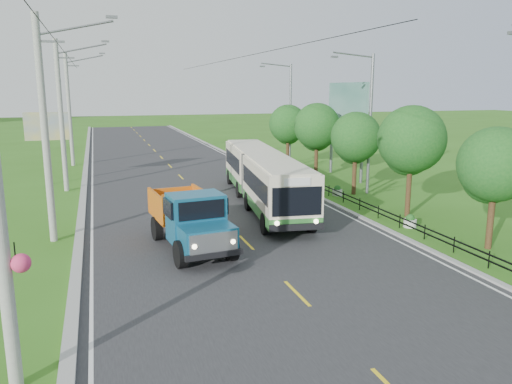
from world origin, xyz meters
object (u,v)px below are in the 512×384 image
tree_third (411,143)px  tree_fifth (317,129)px  streetlight_far (289,110)px  pole_far (70,109)px  billboard_left (47,131)px  tree_fourth (355,140)px  planter_far (292,172)px  pole_near (46,129)px  tree_second (494,168)px  dump_truck (190,216)px  billboard_right (347,108)px  streetlight_mid (368,119)px  bus (263,174)px  planter_near (410,222)px  pole_mid (62,115)px  planter_mid (337,191)px  tree_back (288,126)px

tree_third → tree_fifth: bearing=90.0°
tree_third → streetlight_far: 19.90m
pole_far → billboard_left: (-1.24, -9.00, -1.23)m
tree_fourth → tree_fifth: (0.00, 6.00, 0.27)m
tree_third → planter_far: size_ratio=8.96×
pole_near → streetlight_far: size_ratio=1.10×
tree_second → tree_fifth: size_ratio=0.91×
streetlight_far → billboard_left: 20.56m
tree_fourth → dump_truck: tree_fourth is taller
tree_fifth → billboard_right: bearing=-3.3°
tree_third → billboard_left: size_ratio=1.15×
tree_fifth → streetlight_mid: streetlight_mid is taller
bus → dump_truck: bus is taller
pole_far → tree_third: size_ratio=1.67×
tree_fourth → planter_far: 8.62m
planter_near → planter_far: bearing=90.0°
tree_fourth → pole_far: bearing=133.9°
streetlight_mid → planter_near: 9.46m
pole_far → tree_fourth: size_ratio=1.85×
pole_far → dump_truck: bearing=-78.0°
tree_second → dump_truck: tree_second is taller
tree_second → tree_fourth: bearing=90.0°
pole_far → billboard_left: pole_far is taller
tree_fifth → tree_fourth: bearing=-90.0°
tree_second → streetlight_far: (0.79, 25.86, 1.38)m
pole_mid → planter_mid: 18.88m
planter_far → dump_truck: (-11.13, -16.04, 1.18)m
planter_near → bus: bearing=126.9°
tree_fifth → dump_truck: (-12.38, -14.19, -2.38)m
streetlight_mid → tree_fourth: bearing=169.9°
pole_near → dump_truck: (5.74, -3.04, -3.63)m
tree_fourth → dump_truck: bearing=-146.5°
streetlight_far → bus: size_ratio=0.57×
tree_second → bus: (-6.65, 11.05, -1.70)m
tree_second → tree_fourth: tree_fourth is taller
tree_back → dump_truck: 23.78m
tree_third → bus: bearing=142.8°
pole_mid → bus: bearing=-34.3°
pole_near → dump_truck: size_ratio=1.57×
tree_fourth → billboard_right: size_ratio=0.74×
tree_back → pole_far: bearing=159.3°
pole_near → planter_mid: size_ratio=14.93×
planter_mid → pole_far: bearing=131.6°
tree_fifth → planter_far: 4.21m
tree_third → planter_mid: size_ratio=8.96×
bus → dump_truck: 9.24m
tree_fifth → bus: (-6.65, -6.95, -2.03)m
planter_mid → bus: bus is taller
pole_mid → billboard_right: size_ratio=1.37×
pole_near → billboard_right: bearing=28.1°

